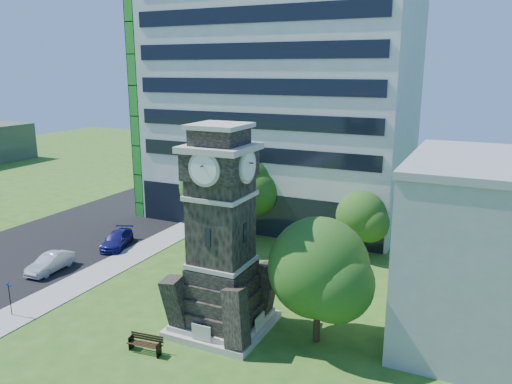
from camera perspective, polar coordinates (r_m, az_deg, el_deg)
The scene contains 14 objects.
ground at distance 31.12m, azimuth -10.68°, elevation -15.42°, with size 160.00×160.00×0.00m, color #2C5718.
sidewalk at distance 40.14m, azimuth -17.64°, elevation -8.85°, with size 3.00×70.00×0.06m, color gray.
street at distance 46.09m, azimuth -25.50°, elevation -6.63°, with size 14.00×80.00×0.02m, color black.
clock_tower at distance 28.95m, azimuth -3.98°, elevation -5.99°, with size 5.40×5.40×12.22m.
office_tall at distance 51.43m, azimuth 2.94°, elevation 12.91°, with size 26.20×15.11×28.60m.
car_street_mid at distance 41.62m, azimuth -22.43°, elevation -7.50°, with size 1.43×4.10×1.35m, color #A8A9B0.
car_street_north at distance 45.26m, azimuth -15.60°, elevation -5.25°, with size 1.84×4.53×1.31m, color navy.
car_east_lot at distance 29.50m, azimuth 22.30°, elevation -16.34°, with size 2.55×5.52×1.53m, color #56555B.
park_bench at distance 29.14m, azimuth -12.51°, elevation -16.48°, with size 1.98×0.53×1.02m.
street_sign at distance 35.28m, azimuth -26.34°, elevation -10.54°, with size 0.53×0.05×2.21m.
tree_nw at distance 43.60m, azimuth -4.96°, elevation 0.33°, with size 6.28×5.71×7.98m.
tree_nc at distance 46.75m, azimuth -1.04°, elevation 0.68°, with size 6.52×5.92×7.56m.
tree_ne at distance 41.43m, azimuth 12.01°, elevation -2.88°, with size 4.53×4.12×5.56m.
tree_east at distance 27.97m, azimuth 7.30°, elevation -8.91°, with size 6.19×5.63×7.32m.
Camera 1 is at (16.39, -21.71, 15.13)m, focal length 35.00 mm.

